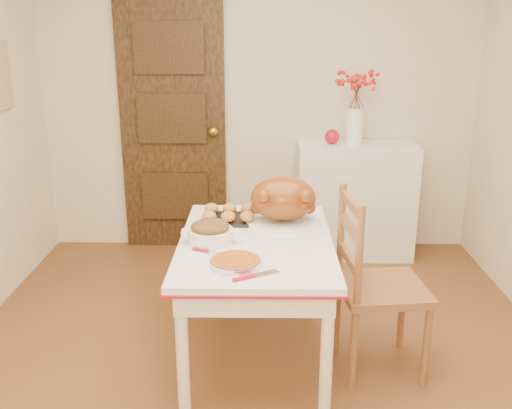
{
  "coord_description": "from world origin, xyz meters",
  "views": [
    {
      "loc": [
        0.03,
        -2.66,
        1.84
      ],
      "look_at": [
        -0.0,
        0.26,
        0.91
      ],
      "focal_mm": 40.31,
      "sensor_mm": 36.0,
      "label": 1
    }
  ],
  "objects_px": {
    "kitchen_table": "(256,301)",
    "chair_oak": "(383,284)",
    "sideboard": "(355,200)",
    "turkey_platter": "(283,201)",
    "pumpkin_pie": "(235,261)"
  },
  "relations": [
    {
      "from": "chair_oak",
      "to": "turkey_platter",
      "type": "bearing_deg",
      "value": 52.11
    },
    {
      "from": "sideboard",
      "to": "chair_oak",
      "type": "relative_size",
      "value": 0.91
    },
    {
      "from": "sideboard",
      "to": "kitchen_table",
      "type": "xyz_separation_m",
      "value": [
        -0.78,
        -1.57,
        -0.1
      ]
    },
    {
      "from": "chair_oak",
      "to": "pumpkin_pie",
      "type": "height_order",
      "value": "chair_oak"
    },
    {
      "from": "kitchen_table",
      "to": "turkey_platter",
      "type": "distance_m",
      "value": 0.58
    },
    {
      "from": "turkey_platter",
      "to": "pumpkin_pie",
      "type": "bearing_deg",
      "value": -90.36
    },
    {
      "from": "kitchen_table",
      "to": "chair_oak",
      "type": "relative_size",
      "value": 1.2
    },
    {
      "from": "kitchen_table",
      "to": "turkey_platter",
      "type": "relative_size",
      "value": 2.8
    },
    {
      "from": "kitchen_table",
      "to": "chair_oak",
      "type": "distance_m",
      "value": 0.7
    },
    {
      "from": "kitchen_table",
      "to": "turkey_platter",
      "type": "xyz_separation_m",
      "value": [
        0.15,
        0.25,
        0.5
      ]
    },
    {
      "from": "kitchen_table",
      "to": "sideboard",
      "type": "bearing_deg",
      "value": 63.59
    },
    {
      "from": "chair_oak",
      "to": "turkey_platter",
      "type": "height_order",
      "value": "chair_oak"
    },
    {
      "from": "sideboard",
      "to": "pumpkin_pie",
      "type": "xyz_separation_m",
      "value": [
        -0.87,
        -1.92,
        0.29
      ]
    },
    {
      "from": "sideboard",
      "to": "turkey_platter",
      "type": "height_order",
      "value": "turkey_platter"
    },
    {
      "from": "chair_oak",
      "to": "pumpkin_pie",
      "type": "bearing_deg",
      "value": 103.8
    }
  ]
}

